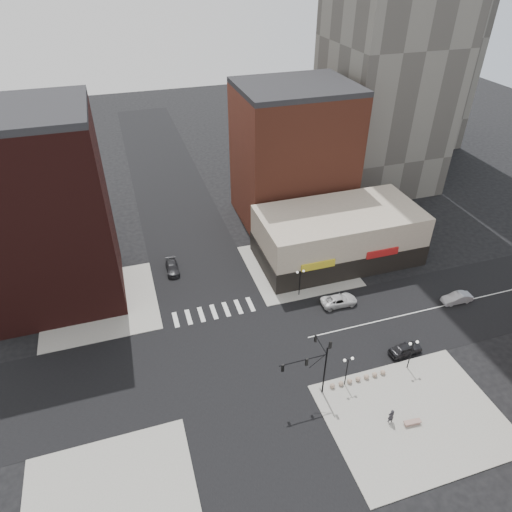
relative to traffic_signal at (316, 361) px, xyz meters
name	(u,v)px	position (x,y,z in m)	size (l,w,h in m)	color
ground	(230,356)	(-7.24, 7.83, -4.96)	(240.00, 240.00, 0.00)	black
road_ew	(230,356)	(-7.24, 7.83, -4.95)	(200.00, 14.00, 0.02)	black
road_ns	(230,356)	(-7.24, 7.83, -4.95)	(14.00, 200.00, 0.02)	black
sidewalk_nw	(100,303)	(-21.74, 22.33, -4.90)	(15.00, 15.00, 0.12)	gray
sidewalk_ne	(298,266)	(7.26, 22.33, -4.90)	(15.00, 15.00, 0.12)	gray
sidewalk_se	(414,417)	(8.76, -6.17, -4.90)	(18.00, 14.00, 0.12)	gray
building_nw	(42,215)	(-26.24, 26.33, 7.54)	(16.00, 15.00, 25.00)	black
building_ne_midrise	(293,157)	(11.76, 37.33, 6.04)	(18.00, 15.00, 22.00)	brown
building_ne_row	(338,239)	(13.76, 22.83, -1.66)	(24.20, 12.20, 8.00)	#BCAC95
traffic_signal	(316,361)	(0.00, 0.00, 0.00)	(5.59, 3.09, 7.77)	black
street_lamp_se_a	(348,365)	(3.76, -0.17, -1.67)	(1.22, 0.32, 4.16)	black
street_lamp_se_b	(412,348)	(11.76, -0.17, -1.67)	(1.22, 0.32, 4.16)	black
street_lamp_ne	(300,277)	(4.76, 15.83, -1.67)	(1.22, 0.32, 4.16)	black
bollard_row	(358,379)	(5.41, -0.17, -4.56)	(6.86, 0.56, 0.56)	tan
white_suv	(339,300)	(9.21, 12.44, -4.27)	(2.28, 4.95, 1.38)	silver
dark_sedan_east	(405,349)	(12.78, 1.95, -4.25)	(1.67, 4.15, 1.41)	black
silver_sedan	(457,298)	(24.71, 8.02, -4.26)	(1.48, 4.24, 1.40)	#A1A1A6
dark_sedan_north	(172,268)	(-11.13, 26.76, -4.31)	(1.81, 4.46, 1.29)	black
pedestrian	(391,416)	(6.02, -5.90, -3.92)	(0.67, 0.44, 1.84)	#242227
stone_bench	(412,423)	(8.04, -6.84, -4.62)	(1.84, 0.69, 0.42)	gray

